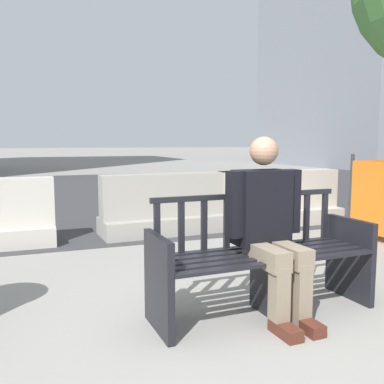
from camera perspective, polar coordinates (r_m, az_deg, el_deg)
The scene contains 6 objects.
ground_plane at distance 2.98m, azimuth 5.59°, elevation -18.67°, with size 200.00×200.00×0.00m, color gray.
street_asphalt at distance 11.25m, azimuth -14.49°, elevation -0.05°, with size 120.00×12.00×0.01m, color #333335.
street_bench at distance 3.28m, azimuth 9.28°, elevation -8.96°, with size 1.70×0.58×0.88m.
seated_person at distance 3.17m, azimuth 10.16°, elevation -4.06°, with size 0.58×0.73×1.31m.
jersey_barrier_centre at distance 6.06m, azimuth -2.74°, elevation -2.23°, with size 2.03×0.78×0.84m.
jersey_barrier_right at distance 6.82m, azimuth 11.48°, elevation -1.35°, with size 2.00×0.69×0.84m.
Camera 1 is at (-1.21, -2.41, 1.27)m, focal length 40.00 mm.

